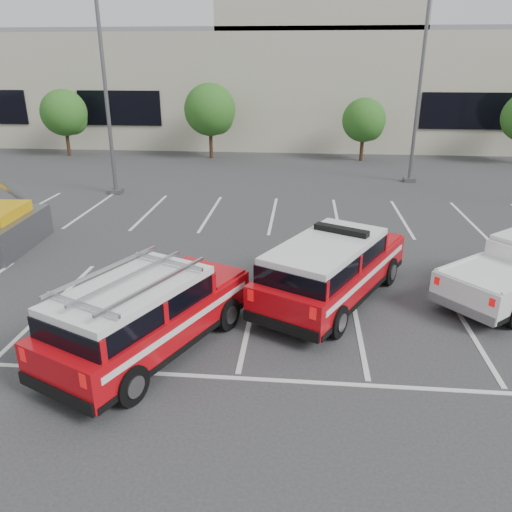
% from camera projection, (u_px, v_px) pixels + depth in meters
% --- Properties ---
extents(ground, '(120.00, 120.00, 0.00)m').
position_uv_depth(ground, '(251.00, 314.00, 12.98)').
color(ground, '#2E2E30').
rests_on(ground, ground).
extents(stall_markings, '(23.00, 15.00, 0.01)m').
position_uv_depth(stall_markings, '(265.00, 252.00, 17.15)').
color(stall_markings, silver).
rests_on(stall_markings, ground).
extents(convention_building, '(60.00, 16.99, 13.20)m').
position_uv_depth(convention_building, '(293.00, 80.00, 40.78)').
color(convention_building, '#B3AC97').
rests_on(convention_building, ground).
extents(tree_left, '(3.07, 3.07, 4.42)m').
position_uv_depth(tree_left, '(66.00, 114.00, 33.72)').
color(tree_left, '#3F2B19').
rests_on(tree_left, ground).
extents(tree_mid_left, '(3.37, 3.37, 4.85)m').
position_uv_depth(tree_mid_left, '(211.00, 112.00, 32.74)').
color(tree_mid_left, '#3F2B19').
rests_on(tree_mid_left, ground).
extents(tree_mid_right, '(2.77, 2.77, 3.99)m').
position_uv_depth(tree_mid_right, '(365.00, 122.00, 32.06)').
color(tree_mid_right, '#3F2B19').
rests_on(tree_mid_right, ground).
extents(light_pole_left, '(0.90, 0.60, 10.24)m').
position_uv_depth(light_pole_left, '(105.00, 83.00, 22.92)').
color(light_pole_left, '#59595E').
rests_on(light_pole_left, ground).
extents(light_pole_mid, '(0.90, 0.60, 10.24)m').
position_uv_depth(light_pole_mid, '(420.00, 81.00, 25.31)').
color(light_pole_mid, '#59595E').
rests_on(light_pole_mid, ground).
extents(fire_chief_suv, '(4.43, 5.92, 1.98)m').
position_uv_depth(fire_chief_suv, '(332.00, 273.00, 13.43)').
color(fire_chief_suv, '#AE080F').
rests_on(fire_chief_suv, ground).
extents(ladder_suv, '(4.02, 5.54, 2.04)m').
position_uv_depth(ladder_suv, '(146.00, 320.00, 11.00)').
color(ladder_suv, '#AE080F').
rests_on(ladder_suv, ground).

